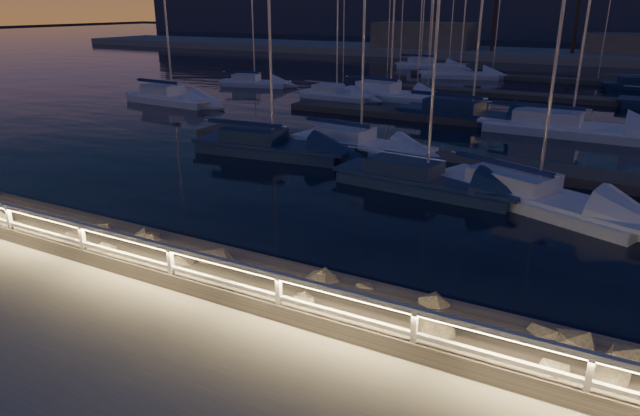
# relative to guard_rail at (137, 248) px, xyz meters

# --- Properties ---
(ground) EXTENTS (400.00, 400.00, 0.00)m
(ground) POSITION_rel_guard_rail_xyz_m (0.07, 0.00, -0.77)
(ground) COLOR #A39F94
(ground) RESTS_ON ground
(harbor_water) EXTENTS (400.00, 440.00, 0.60)m
(harbor_water) POSITION_rel_guard_rail_xyz_m (0.07, 31.22, -1.74)
(harbor_water) COLOR black
(harbor_water) RESTS_ON ground
(guard_rail) EXTENTS (44.11, 0.12, 1.06)m
(guard_rail) POSITION_rel_guard_rail_xyz_m (0.00, 0.00, 0.00)
(guard_rail) COLOR white
(guard_rail) RESTS_ON ground
(riprap) EXTENTS (35.69, 2.90, 1.41)m
(riprap) POSITION_rel_guard_rail_xyz_m (0.26, 1.54, -1.00)
(riprap) COLOR slate
(riprap) RESTS_ON ground
(floating_docks) EXTENTS (22.00, 36.00, 0.40)m
(floating_docks) POSITION_rel_guard_rail_xyz_m (0.07, 32.50, -1.17)
(floating_docks) COLOR #595249
(floating_docks) RESTS_ON ground
(far_shore) EXTENTS (160.00, 14.00, 5.20)m
(far_shore) POSITION_rel_guard_rail_xyz_m (-0.06, 74.05, -0.48)
(far_shore) COLOR #A39F94
(far_shore) RESTS_ON ground
(distant_hills) EXTENTS (230.00, 37.50, 18.00)m
(distant_hills) POSITION_rel_guard_rail_xyz_m (-22.06, 133.69, 3.96)
(distant_hills) COLOR #373E55
(distant_hills) RESTS_ON ground
(sailboat_a) EXTENTS (8.11, 3.04, 13.60)m
(sailboat_a) POSITION_rel_guard_rail_xyz_m (-20.15, 23.00, -0.90)
(sailboat_a) COLOR white
(sailboat_a) RESTS_ON ground
(sailboat_b) EXTENTS (8.19, 3.18, 13.62)m
(sailboat_b) POSITION_rel_guard_rail_xyz_m (-5.32, 13.76, -0.93)
(sailboat_b) COLOR navy
(sailboat_b) RESTS_ON ground
(sailboat_c) EXTENTS (7.75, 2.95, 12.85)m
(sailboat_c) POSITION_rel_guard_rail_xyz_m (3.11, 12.02, -0.96)
(sailboat_c) COLOR navy
(sailboat_c) RESTS_ON ground
(sailboat_d) EXTENTS (8.46, 5.25, 13.91)m
(sailboat_d) POSITION_rel_guard_rail_xyz_m (7.28, 12.09, -0.96)
(sailboat_d) COLOR white
(sailboat_d) RESTS_ON ground
(sailboat_e) EXTENTS (6.32, 2.37, 10.59)m
(sailboat_e) POSITION_rel_guard_rail_xyz_m (-10.40, 30.67, -0.97)
(sailboat_e) COLOR white
(sailboat_e) RESTS_ON ground
(sailboat_f) EXTENTS (7.65, 3.19, 12.65)m
(sailboat_f) POSITION_rel_guard_rail_xyz_m (-1.73, 16.31, -0.95)
(sailboat_f) COLOR white
(sailboat_f) RESTS_ON ground
(sailboat_g) EXTENTS (9.68, 4.02, 15.95)m
(sailboat_g) POSITION_rel_guard_rail_xyz_m (1.05, 26.60, -0.90)
(sailboat_g) COLOR navy
(sailboat_g) RESTS_ON ground
(sailboat_h) EXTENTS (9.97, 3.24, 16.70)m
(sailboat_h) POSITION_rel_guard_rail_xyz_m (6.87, 25.55, -0.91)
(sailboat_h) COLOR white
(sailboat_h) RESTS_ON ground
(sailboat_i) EXTENTS (6.54, 3.26, 10.80)m
(sailboat_i) POSITION_rel_guard_rail_xyz_m (-20.10, 33.52, -0.97)
(sailboat_i) COLOR white
(sailboat_i) RESTS_ON ground
(sailboat_j) EXTENTS (8.71, 3.47, 14.45)m
(sailboat_j) POSITION_rel_guard_rail_xyz_m (-6.78, 32.57, -0.91)
(sailboat_j) COLOR white
(sailboat_j) RESTS_ON ground
(sailboat_m) EXTENTS (7.65, 2.37, 13.04)m
(sailboat_m) POSITION_rel_guard_rail_xyz_m (-11.09, 55.00, -0.91)
(sailboat_m) COLOR white
(sailboat_m) RESTS_ON ground
(sailboat_n) EXTENTS (8.28, 4.12, 13.60)m
(sailboat_n) POSITION_rel_guard_rail_xyz_m (-5.78, 48.35, -0.93)
(sailboat_n) COLOR white
(sailboat_n) RESTS_ON ground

